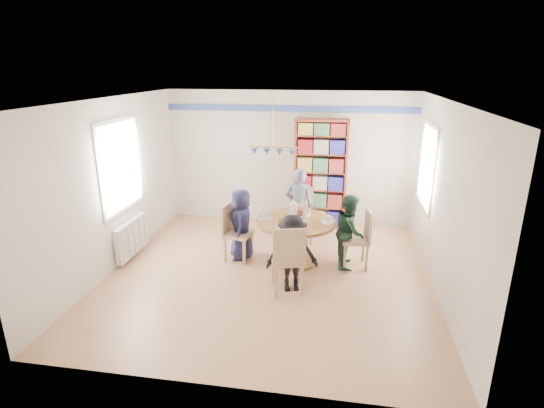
% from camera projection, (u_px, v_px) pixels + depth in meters
% --- Properties ---
extents(ground, '(5.00, 5.00, 0.00)m').
position_uv_depth(ground, '(268.00, 275.00, 6.72)').
color(ground, tan).
extents(room_shell, '(5.00, 5.00, 5.00)m').
position_uv_depth(room_shell, '(261.00, 161.00, 7.06)').
color(room_shell, white).
rests_on(room_shell, ground).
extents(radiator, '(0.12, 1.00, 0.60)m').
position_uv_depth(radiator, '(132.00, 237.00, 7.26)').
color(radiator, silver).
rests_on(radiator, ground).
extents(dining_table, '(1.30, 1.30, 0.75)m').
position_uv_depth(dining_table, '(296.00, 231.00, 6.97)').
color(dining_table, olive).
rests_on(dining_table, ground).
extents(chair_left, '(0.49, 0.49, 0.97)m').
position_uv_depth(chair_left, '(234.00, 230.00, 7.11)').
color(chair_left, tan).
rests_on(chair_left, ground).
extents(chair_right, '(0.48, 0.48, 0.97)m').
position_uv_depth(chair_right, '(360.00, 236.00, 6.86)').
color(chair_right, tan).
rests_on(chair_right, ground).
extents(chair_far, '(0.49, 0.49, 1.00)m').
position_uv_depth(chair_far, '(302.00, 212.00, 7.93)').
color(chair_far, tan).
rests_on(chair_far, ground).
extents(chair_near, '(0.56, 0.56, 1.04)m').
position_uv_depth(chair_near, '(288.00, 257.00, 6.01)').
color(chair_near, tan).
rests_on(chair_near, ground).
extents(person_left, '(0.51, 0.67, 1.22)m').
position_uv_depth(person_left, '(241.00, 224.00, 7.13)').
color(person_left, '#191A39').
rests_on(person_left, ground).
extents(person_right, '(0.47, 0.60, 1.22)m').
position_uv_depth(person_right, '(350.00, 231.00, 6.85)').
color(person_right, '#172F22').
rests_on(person_right, ground).
extents(person_far, '(0.52, 0.35, 1.42)m').
position_uv_depth(person_far, '(299.00, 206.00, 7.74)').
color(person_far, gray).
rests_on(person_far, ground).
extents(person_near, '(0.84, 0.60, 1.16)m').
position_uv_depth(person_near, '(292.00, 253.00, 6.09)').
color(person_near, black).
rests_on(person_near, ground).
extents(bookshelf, '(1.04, 0.31, 2.18)m').
position_uv_depth(bookshelf, '(320.00, 175.00, 8.47)').
color(bookshelf, brown).
rests_on(bookshelf, ground).
extents(tableware, '(1.24, 1.24, 0.33)m').
position_uv_depth(tableware, '(295.00, 216.00, 6.91)').
color(tableware, white).
rests_on(tableware, dining_table).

